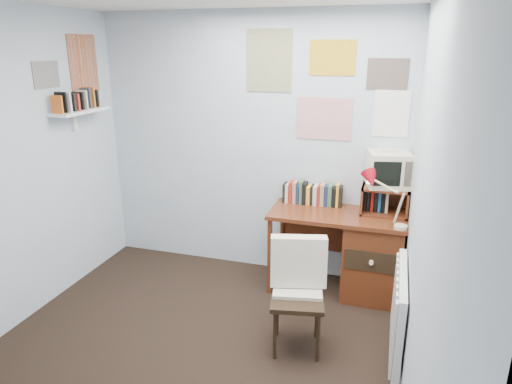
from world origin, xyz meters
TOP-DOWN VIEW (x-y plane):
  - ground at (0.00, 0.00)m, footprint 3.50×3.50m
  - back_wall at (0.00, 1.75)m, footprint 3.00×0.02m
  - right_wall at (1.50, 0.00)m, footprint 0.02×3.50m
  - desk at (1.17, 1.48)m, footprint 1.20×0.55m
  - desk_chair at (0.75, 0.52)m, footprint 0.49×0.47m
  - desk_lamp at (1.44, 1.26)m, footprint 0.29×0.26m
  - tv_riser at (1.29, 1.59)m, footprint 0.40×0.30m
  - crt_tv at (1.30, 1.61)m, footprint 0.41×0.39m
  - book_row at (0.66, 1.66)m, footprint 0.60×0.14m
  - radiator at (1.46, 0.55)m, footprint 0.09×0.80m
  - wall_shelf at (-1.40, 1.10)m, footprint 0.20×0.62m
  - posters_back at (0.70, 1.74)m, footprint 1.20×0.01m
  - posters_left at (-1.49, 1.10)m, footprint 0.01×0.70m

SIDE VIEW (x-z plane):
  - ground at x=0.00m, z-range 0.00..0.00m
  - desk at x=1.17m, z-range 0.03..0.79m
  - desk_chair at x=0.75m, z-range 0.00..0.82m
  - radiator at x=1.46m, z-range 0.12..0.72m
  - book_row at x=0.66m, z-range 0.76..0.98m
  - tv_riser at x=1.29m, z-range 0.76..1.01m
  - desk_lamp at x=1.44m, z-range 0.76..1.15m
  - crt_tv at x=1.30m, z-range 1.01..1.34m
  - back_wall at x=0.00m, z-range 0.00..2.50m
  - right_wall at x=1.50m, z-range 0.00..2.50m
  - wall_shelf at x=-1.40m, z-range 1.50..1.74m
  - posters_back at x=0.70m, z-range 1.40..2.30m
  - posters_left at x=-1.49m, z-range 1.70..2.30m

